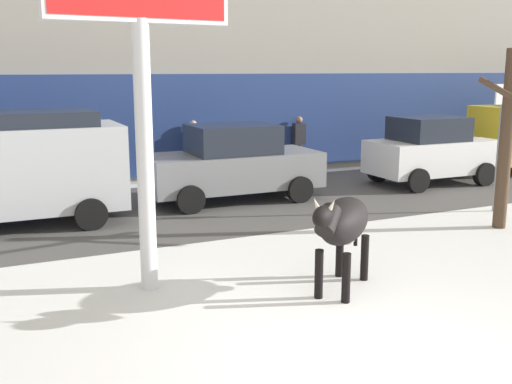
# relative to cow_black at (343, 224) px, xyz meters

# --- Properties ---
(ground_plane) EXTENTS (120.00, 120.00, 0.00)m
(ground_plane) POSITION_rel_cow_black_xyz_m (-0.87, -1.85, -0.99)
(ground_plane) COLOR white
(road_strip) EXTENTS (60.00, 5.60, 0.01)m
(road_strip) POSITION_rel_cow_black_xyz_m (-0.87, 5.92, -0.99)
(road_strip) COLOR #514F4C
(road_strip) RESTS_ON ground
(cow_black) EXTENTS (1.71, 1.55, 1.54)m
(cow_black) POSITION_rel_cow_black_xyz_m (0.00, 0.00, 0.00)
(cow_black) COLOR black
(cow_black) RESTS_ON ground
(car_silver_van) EXTENTS (4.61, 2.15, 2.32)m
(car_silver_van) POSITION_rel_cow_black_xyz_m (-4.17, 5.84, 0.25)
(car_silver_van) COLOR #B7BABF
(car_silver_van) RESTS_ON ground
(car_grey_sedan) EXTENTS (4.21, 2.00, 1.84)m
(car_grey_sedan) POSITION_rel_cow_black_xyz_m (0.88, 6.20, -0.09)
(car_grey_sedan) COLOR slate
(car_grey_sedan) RESTS_ON ground
(car_white_hatchback) EXTENTS (3.51, 1.94, 1.86)m
(car_white_hatchback) POSITION_rel_cow_black_xyz_m (6.67, 5.90, -0.07)
(car_white_hatchback) COLOR white
(car_white_hatchback) RESTS_ON ground
(pedestrian_near_billboard) EXTENTS (0.36, 0.24, 1.73)m
(pedestrian_near_billboard) POSITION_rel_cow_black_xyz_m (4.21, 8.96, -0.11)
(pedestrian_near_billboard) COLOR #282833
(pedestrian_near_billboard) RESTS_ON ground
(pedestrian_by_cars) EXTENTS (0.36, 0.24, 1.73)m
(pedestrian_by_cars) POSITION_rel_cow_black_xyz_m (0.83, 8.96, -0.11)
(pedestrian_by_cars) COLOR #282833
(pedestrian_by_cars) RESTS_ON ground
(bare_tree_left_lot) EXTENTS (1.80, 1.23, 3.78)m
(bare_tree_left_lot) POSITION_rel_cow_black_xyz_m (4.82, 1.57, 0.95)
(bare_tree_left_lot) COLOR #4C3828
(bare_tree_left_lot) RESTS_ON ground
(street_sign) EXTENTS (0.44, 0.08, 2.82)m
(street_sign) POSITION_rel_cow_black_xyz_m (5.80, 2.72, 0.68)
(street_sign) COLOR gray
(street_sign) RESTS_ON ground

